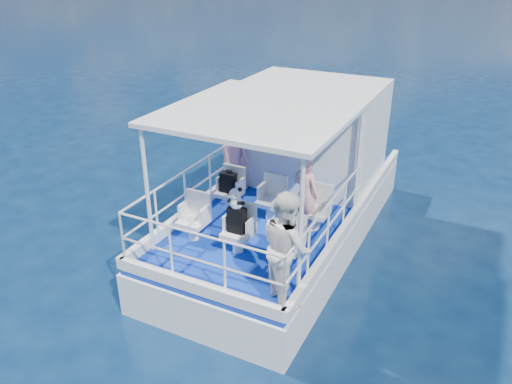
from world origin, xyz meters
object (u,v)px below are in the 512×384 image
panda (236,198)px  passenger_stbd_aft (287,247)px  passenger_port_fwd (234,155)px  backpack_center (237,220)px

panda → passenger_stbd_aft: bearing=-31.5°
panda → passenger_port_fwd: bearing=119.5°
passenger_port_fwd → passenger_stbd_aft: size_ratio=0.92×
passenger_port_fwd → panda: bearing=133.3°
backpack_center → passenger_stbd_aft: bearing=-32.0°
passenger_port_fwd → passenger_stbd_aft: passenger_stbd_aft is taller
passenger_stbd_aft → backpack_center: size_ratio=3.79×
passenger_port_fwd → panda: size_ratio=4.03×
passenger_stbd_aft → panda: size_ratio=4.40×
passenger_port_fwd → backpack_center: passenger_port_fwd is taller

